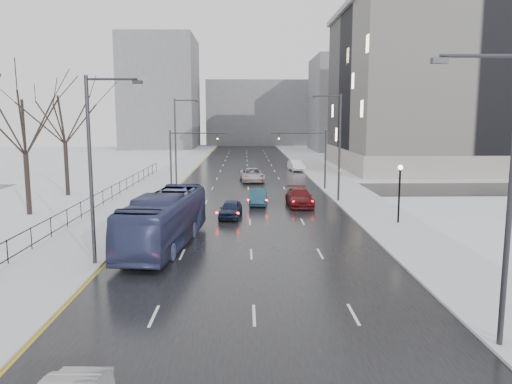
{
  "coord_description": "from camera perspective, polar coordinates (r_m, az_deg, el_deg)",
  "views": [
    {
      "loc": [
        -0.33,
        -6.0,
        7.89
      ],
      "look_at": [
        0.44,
        29.86,
        2.5
      ],
      "focal_mm": 35.0,
      "sensor_mm": 36.0,
      "label": 1
    }
  ],
  "objects": [
    {
      "name": "bldg_far_center",
      "position": [
        146.07,
        0.46,
        8.98
      ],
      "size": [
        30.0,
        18.0,
        18.0
      ],
      "primitive_type": "cube",
      "color": "slate",
      "rests_on": "ground"
    },
    {
      "name": "sedan_right_near",
      "position": [
        45.07,
        0.29,
        -0.58
      ],
      "size": [
        1.8,
        4.36,
        1.41
      ],
      "primitive_type": "imported",
      "rotation": [
        0.0,
        0.0,
        -0.07
      ],
      "color": "#1B3D51",
      "rests_on": "road"
    },
    {
      "name": "bldg_far_right",
      "position": [
        124.31,
        12.11,
        9.79
      ],
      "size": [
        24.0,
        20.0,
        22.0
      ],
      "primitive_type": "cube",
      "color": "slate",
      "rests_on": "ground"
    },
    {
      "name": "sedan_right_cross",
      "position": [
        61.34,
        -0.46,
        1.96
      ],
      "size": [
        3.25,
        6.12,
        1.64
      ],
      "primitive_type": "imported",
      "rotation": [
        0.0,
        0.0,
        0.09
      ],
      "color": "#ACAEB1",
      "rests_on": "road"
    },
    {
      "name": "road",
      "position": [
        66.47,
        -0.95,
        1.74
      ],
      "size": [
        16.0,
        150.0,
        0.04
      ],
      "primitive_type": "cube",
      "color": "black",
      "rests_on": "ground"
    },
    {
      "name": "sedan_right_distant",
      "position": [
        74.43,
        4.58,
        3.07
      ],
      "size": [
        2.27,
        4.93,
        1.57
      ],
      "primitive_type": "imported",
      "rotation": [
        0.0,
        0.0,
        0.13
      ],
      "color": "white",
      "rests_on": "road"
    },
    {
      "name": "bldg_far_left",
      "position": [
        132.92,
        -10.82,
        11.03
      ],
      "size": [
        18.0,
        22.0,
        28.0
      ],
      "primitive_type": "cube",
      "color": "slate",
      "rests_on": "ground"
    },
    {
      "name": "streetlight_l_far",
      "position": [
        58.57,
        -8.98,
        6.22
      ],
      "size": [
        2.95,
        0.25,
        10.0
      ],
      "color": "#2D2D33",
      "rests_on": "ground"
    },
    {
      "name": "park_strip",
      "position": [
        69.31,
        -17.72,
        1.65
      ],
      "size": [
        14.0,
        150.0,
        0.12
      ],
      "primitive_type": "cube",
      "color": "white",
      "rests_on": "ground"
    },
    {
      "name": "mast_signal_left",
      "position": [
        54.58,
        -8.63,
        4.47
      ],
      "size": [
        6.1,
        0.33,
        6.5
      ],
      "color": "#2D2D33",
      "rests_on": "ground"
    },
    {
      "name": "sidewalk_left",
      "position": [
        67.23,
        -9.93,
        1.75
      ],
      "size": [
        5.0,
        150.0,
        0.16
      ],
      "primitive_type": "cube",
      "color": "silver",
      "rests_on": "ground"
    },
    {
      "name": "mast_signal_right",
      "position": [
        54.67,
        6.84,
        4.52
      ],
      "size": [
        6.1,
        0.33,
        6.5
      ],
      "color": "#2D2D33",
      "rests_on": "ground"
    },
    {
      "name": "streetlight_r_mid",
      "position": [
        46.83,
        9.26,
        5.65
      ],
      "size": [
        2.95,
        0.25,
        10.0
      ],
      "color": "#2D2D33",
      "rests_on": "ground"
    },
    {
      "name": "streetlight_l_near",
      "position": [
        27.25,
        -17.98,
        3.35
      ],
      "size": [
        2.95,
        0.25,
        10.0
      ],
      "color": "#2D2D33",
      "rests_on": "ground"
    },
    {
      "name": "streetlight_r_near",
      "position": [
        18.26,
        26.52,
        0.5
      ],
      "size": [
        2.95,
        0.25,
        10.0
      ],
      "color": "#2D2D33",
      "rests_on": "ground"
    },
    {
      "name": "sidewalk_right",
      "position": [
        67.34,
        8.03,
        1.8
      ],
      "size": [
        5.0,
        150.0,
        0.16
      ],
      "primitive_type": "cube",
      "color": "silver",
      "rests_on": "ground"
    },
    {
      "name": "tree_park_e",
      "position": [
        53.68,
        -20.67,
        -0.46
      ],
      "size": [
        9.45,
        9.45,
        13.5
      ],
      "primitive_type": null,
      "color": "black",
      "rests_on": "ground"
    },
    {
      "name": "civic_building",
      "position": [
        85.69,
        23.49,
        10.07
      ],
      "size": [
        41.0,
        31.0,
        24.8
      ],
      "color": "gray",
      "rests_on": "ground"
    },
    {
      "name": "sedan_center_near",
      "position": [
        39.31,
        -2.91,
        -1.97
      ],
      "size": [
        1.99,
        4.13,
        1.36
      ],
      "primitive_type": "imported",
      "rotation": [
        0.0,
        0.0,
        -0.1
      ],
      "color": "#121C38",
      "rests_on": "road"
    },
    {
      "name": "bus",
      "position": [
        30.96,
        -10.41,
        -3.16
      ],
      "size": [
        4.11,
        12.05,
        3.29
      ],
      "primitive_type": "imported",
      "rotation": [
        0.0,
        0.0,
        -0.12
      ],
      "color": "navy",
      "rests_on": "road"
    },
    {
      "name": "lamppost_r_mid",
      "position": [
        38.06,
        16.09,
        0.74
      ],
      "size": [
        0.36,
        0.36,
        4.28
      ],
      "color": "black",
      "rests_on": "sidewalk_right"
    },
    {
      "name": "no_uturn_sign",
      "position": [
        51.21,
        9.5,
        2.16
      ],
      "size": [
        0.6,
        0.06,
        2.7
      ],
      "color": "#2D2D33",
      "rests_on": "sidewalk_right"
    },
    {
      "name": "cross_road",
      "position": [
        54.57,
        -0.88,
        0.25
      ],
      "size": [
        130.0,
        10.0,
        0.04
      ],
      "primitive_type": "cube",
      "color": "black",
      "rests_on": "ground"
    },
    {
      "name": "iron_fence",
      "position": [
        38.8,
        -20.29,
        -2.36
      ],
      "size": [
        0.06,
        70.0,
        1.3
      ],
      "color": "black",
      "rests_on": "sidewalk_left"
    },
    {
      "name": "tree_park_d",
      "position": [
        44.35,
        -24.43,
        -2.48
      ],
      "size": [
        8.75,
        8.75,
        12.5
      ],
      "primitive_type": null,
      "color": "black",
      "rests_on": "ground"
    },
    {
      "name": "sedan_right_far",
      "position": [
        44.66,
        4.99,
        -0.61
      ],
      "size": [
        2.34,
        5.38,
        1.54
      ],
      "primitive_type": "imported",
      "rotation": [
        0.0,
        0.0,
        0.03
      ],
      "color": "#580F12",
      "rests_on": "road"
    }
  ]
}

